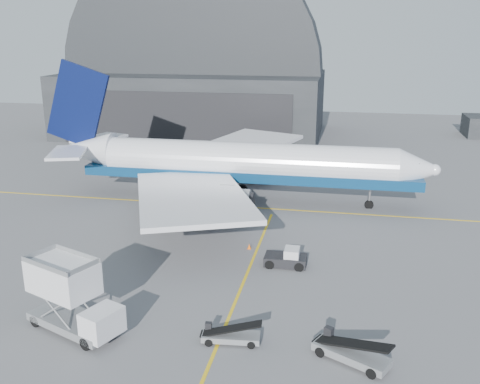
% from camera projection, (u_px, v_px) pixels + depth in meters
% --- Properties ---
extents(ground, '(200.00, 200.00, 0.00)m').
position_uv_depth(ground, '(242.00, 286.00, 43.77)').
color(ground, '#565659').
rests_on(ground, ground).
extents(taxi_lines, '(80.00, 42.12, 0.02)m').
position_uv_depth(taxi_lines, '(265.00, 231.00, 55.66)').
color(taxi_lines, gold).
rests_on(taxi_lines, ground).
extents(hangar, '(50.00, 28.30, 28.00)m').
position_uv_depth(hangar, '(194.00, 85.00, 105.99)').
color(hangar, black).
rests_on(hangar, ground).
extents(airliner, '(47.96, 46.50, 16.83)m').
position_uv_depth(airliner, '(233.00, 163.00, 64.39)').
color(airliner, white).
rests_on(airliner, ground).
extents(catering_truck, '(7.74, 5.26, 5.00)m').
position_uv_depth(catering_truck, '(71.00, 297.00, 36.67)').
color(catering_truck, gray).
rests_on(catering_truck, ground).
extents(pushback_tug, '(3.71, 2.19, 1.71)m').
position_uv_depth(pushback_tug, '(287.00, 259.00, 47.36)').
color(pushback_tug, black).
rests_on(pushback_tug, ground).
extents(belt_loader_a, '(4.20, 1.77, 1.58)m').
position_uv_depth(belt_loader_a, '(230.00, 336.00, 35.76)').
color(belt_loader_a, gray).
rests_on(belt_loader_a, ground).
extents(belt_loader_b, '(5.11, 3.75, 1.98)m').
position_uv_depth(belt_loader_b, '(351.00, 352.00, 33.68)').
color(belt_loader_b, gray).
rests_on(belt_loader_b, ground).
extents(traffic_cone, '(0.34, 0.34, 0.49)m').
position_uv_depth(traffic_cone, '(249.00, 246.00, 51.11)').
color(traffic_cone, '#F75F07').
rests_on(traffic_cone, ground).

